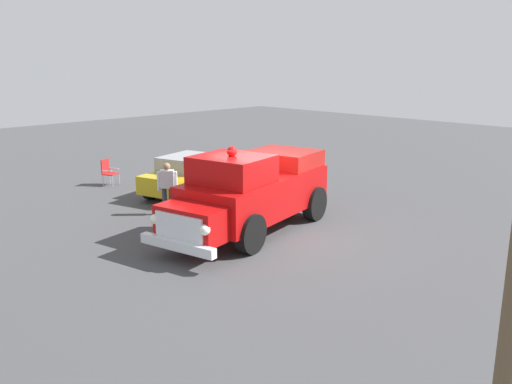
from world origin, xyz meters
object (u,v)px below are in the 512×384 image
at_px(spectator_seated, 281,181).
at_px(classic_hot_rod, 194,173).
at_px(lawn_chair_spare, 317,181).
at_px(spectator_standing, 167,185).
at_px(lawn_chair_by_car, 108,170).
at_px(vintage_fire_truck, 251,191).
at_px(lawn_chair_near_truck, 284,184).

bearing_deg(spectator_seated, classic_hot_rod, 27.65).
bearing_deg(lawn_chair_spare, spectator_seated, 60.41).
xyz_separation_m(lawn_chair_spare, spectator_standing, (1.97, 5.04, 0.37)).
height_order(classic_hot_rod, lawn_chair_by_car, classic_hot_rod).
relative_size(lawn_chair_spare, spectator_standing, 0.61).
distance_m(vintage_fire_truck, lawn_chair_near_truck, 3.67).
distance_m(lawn_chair_near_truck, spectator_seated, 0.17).
xyz_separation_m(vintage_fire_truck, classic_hot_rod, (4.67, -1.63, -0.45)).
height_order(classic_hot_rod, lawn_chair_near_truck, classic_hot_rod).
bearing_deg(classic_hot_rod, lawn_chair_near_truck, -152.31).
height_order(spectator_seated, spectator_standing, spectator_standing).
xyz_separation_m(lawn_chair_spare, spectator_seated, (0.67, 1.18, 0.11)).
height_order(lawn_chair_spare, spectator_seated, spectator_seated).
bearing_deg(lawn_chair_by_car, vintage_fire_truck, 179.61).
bearing_deg(spectator_standing, vintage_fire_truck, -167.03).
height_order(vintage_fire_truck, lawn_chair_by_car, vintage_fire_truck).
relative_size(vintage_fire_truck, spectator_seated, 4.86).
bearing_deg(lawn_chair_by_car, spectator_standing, 171.39).
bearing_deg(spectator_seated, spectator_standing, 71.35).
bearing_deg(classic_hot_rod, lawn_chair_spare, -142.91).
bearing_deg(lawn_chair_spare, lawn_chair_near_truck, 63.62).
bearing_deg(lawn_chair_near_truck, vintage_fire_truck, 117.12).
bearing_deg(lawn_chair_by_car, lawn_chair_near_truck, -153.89).
xyz_separation_m(vintage_fire_truck, lawn_chair_by_car, (8.10, -0.06, -0.61)).
xyz_separation_m(vintage_fire_truck, lawn_chair_near_truck, (1.65, -3.22, -0.61)).
distance_m(lawn_chair_spare, spectator_seated, 1.36).
xyz_separation_m(classic_hot_rod, lawn_chair_by_car, (3.43, 1.58, -0.16)).
bearing_deg(vintage_fire_truck, spectator_standing, 12.97).
distance_m(lawn_chair_spare, spectator_standing, 5.43).
xyz_separation_m(vintage_fire_truck, spectator_seated, (1.76, -3.15, -0.50)).
bearing_deg(lawn_chair_near_truck, spectator_seated, 28.64).
bearing_deg(spectator_seated, lawn_chair_spare, -119.59).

